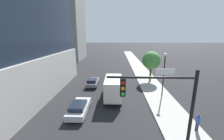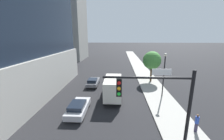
# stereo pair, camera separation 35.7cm
# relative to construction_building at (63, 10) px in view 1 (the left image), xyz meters

# --- Properties ---
(sidewalk) EXTENTS (4.03, 120.00, 0.15)m
(sidewalk) POSITION_rel_construction_building_xyz_m (26.13, -31.28, -17.90)
(sidewalk) COLOR #9E9B93
(sidewalk) RESTS_ON ground
(construction_building) EXTENTS (24.35, 14.74, 41.63)m
(construction_building) POSITION_rel_construction_building_xyz_m (0.00, 0.00, 0.00)
(construction_building) COLOR gray
(construction_building) RESTS_ON ground
(traffic_light_pole) EXTENTS (5.29, 0.48, 6.80)m
(traffic_light_pole) POSITION_rel_construction_building_xyz_m (22.78, -46.58, -13.17)
(traffic_light_pole) COLOR black
(traffic_light_pole) RESTS_ON sidewalk
(street_lamp) EXTENTS (0.44, 0.44, 6.34)m
(street_lamp) POSITION_rel_construction_building_xyz_m (26.66, -34.79, -13.72)
(street_lamp) COLOR black
(street_lamp) RESTS_ON sidewalk
(street_tree) EXTENTS (3.44, 3.44, 5.86)m
(street_tree) POSITION_rel_construction_building_xyz_m (26.52, -27.67, -13.71)
(street_tree) COLOR brown
(street_tree) RESTS_ON sidewalk
(car_gray) EXTENTS (1.84, 4.40, 1.40)m
(car_gray) POSITION_rel_construction_building_xyz_m (15.60, -30.42, -17.27)
(car_gray) COLOR slate
(car_gray) RESTS_ON ground
(car_silver) EXTENTS (1.94, 4.63, 1.40)m
(car_silver) POSITION_rel_construction_building_xyz_m (15.60, -39.85, -17.26)
(car_silver) COLOR #B7B7BC
(car_silver) RESTS_ON ground
(box_truck) EXTENTS (2.30, 7.28, 3.17)m
(box_truck) POSITION_rel_construction_building_xyz_m (19.47, -35.33, -16.19)
(box_truck) COLOR #1E4799
(box_truck) RESTS_ON ground
(pedestrian_blue_shirt) EXTENTS (0.34, 0.34, 1.76)m
(pedestrian_blue_shirt) POSITION_rel_construction_building_xyz_m (27.43, -42.71, -16.92)
(pedestrian_blue_shirt) COLOR #38334C
(pedestrian_blue_shirt) RESTS_ON sidewalk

